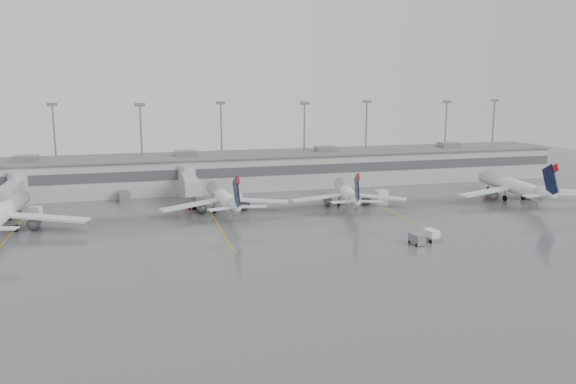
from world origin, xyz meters
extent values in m
plane|color=#4E4E51|center=(0.00, 0.00, 0.00)|extent=(260.00, 260.00, 0.00)
cube|color=#A0A09C|center=(0.00, 58.00, 4.00)|extent=(150.00, 16.00, 8.00)
cube|color=#47474C|center=(0.00, 49.95, 5.00)|extent=(150.00, 0.15, 2.20)
cube|color=#606060|center=(0.00, 58.00, 8.05)|extent=(152.00, 17.00, 0.30)
cube|color=slate|center=(-55.00, 58.00, 8.80)|extent=(5.00, 4.00, 1.30)
cube|color=slate|center=(50.00, 58.00, 8.80)|extent=(5.00, 4.00, 1.30)
cylinder|color=gray|center=(-50.00, 67.50, 10.00)|extent=(0.44, 0.44, 20.00)
cube|color=slate|center=(-50.00, 67.50, 20.20)|extent=(2.40, 0.50, 0.80)
cylinder|color=gray|center=(-30.00, 60.00, 10.00)|extent=(0.44, 0.44, 20.00)
cube|color=slate|center=(-30.00, 60.00, 20.20)|extent=(2.40, 0.50, 0.80)
cylinder|color=gray|center=(-10.00, 67.50, 10.00)|extent=(0.44, 0.44, 20.00)
cube|color=slate|center=(-10.00, 67.50, 20.20)|extent=(2.40, 0.50, 0.80)
cylinder|color=gray|center=(10.00, 60.00, 10.00)|extent=(0.44, 0.44, 20.00)
cube|color=slate|center=(10.00, 60.00, 20.20)|extent=(2.40, 0.50, 0.80)
cylinder|color=gray|center=(30.00, 67.50, 10.00)|extent=(0.44, 0.44, 20.00)
cube|color=slate|center=(30.00, 67.50, 20.20)|extent=(2.40, 0.50, 0.80)
cylinder|color=gray|center=(50.00, 60.00, 10.00)|extent=(0.44, 0.44, 20.00)
cube|color=slate|center=(50.00, 60.00, 20.20)|extent=(2.40, 0.50, 0.80)
cylinder|color=gray|center=(70.00, 67.50, 10.00)|extent=(0.44, 0.44, 20.00)
cube|color=slate|center=(70.00, 67.50, 20.20)|extent=(2.40, 0.50, 0.80)
cylinder|color=#A0A2A5|center=(-55.50, 50.00, 3.50)|extent=(4.00, 4.00, 7.00)
cube|color=#A0A2A5|center=(-55.50, 43.50, 4.30)|extent=(2.80, 13.00, 2.60)
cube|color=#A0A2A5|center=(-55.50, 36.00, 4.30)|extent=(3.40, 2.40, 3.00)
cylinder|color=gray|center=(-55.50, 36.00, 1.40)|extent=(0.70, 0.70, 2.80)
cube|color=black|center=(-55.50, 36.00, 0.35)|extent=(2.20, 1.20, 0.70)
cylinder|color=#A0A2A5|center=(-20.50, 50.00, 3.50)|extent=(4.00, 4.00, 7.00)
cube|color=#A0A2A5|center=(-20.50, 43.50, 4.30)|extent=(2.80, 13.00, 2.60)
cube|color=#A0A2A5|center=(-20.50, 36.00, 4.30)|extent=(3.40, 2.40, 3.00)
cylinder|color=gray|center=(-20.50, 36.00, 1.40)|extent=(0.70, 0.70, 2.80)
cube|color=black|center=(-20.50, 36.00, 0.35)|extent=(2.20, 1.20, 0.70)
cube|color=#C4900B|center=(-52.50, 24.00, 0.01)|extent=(0.25, 40.00, 0.01)
cube|color=#C4900B|center=(-17.50, 24.00, 0.01)|extent=(0.25, 40.00, 0.01)
cube|color=#C4900B|center=(17.50, 24.00, 0.01)|extent=(0.25, 40.00, 0.01)
cube|color=#C4900B|center=(52.50, 24.00, 0.01)|extent=(0.25, 40.00, 0.01)
cylinder|color=white|center=(-53.97, 28.77, 3.27)|extent=(4.65, 24.16, 3.27)
cone|color=white|center=(-53.19, 42.28, 3.27)|extent=(3.44, 3.24, 3.27)
cube|color=white|center=(-46.52, 25.28, 2.40)|extent=(14.25, 7.80, 0.38)
cylinder|color=black|center=(-53.40, 38.57, 0.49)|extent=(0.44, 1.00, 0.98)
cylinder|color=black|center=(-51.81, 26.46, 0.60)|extent=(0.56, 1.23, 1.20)
cylinder|color=white|center=(-15.03, 33.64, 2.84)|extent=(3.96, 20.97, 2.84)
cone|color=white|center=(-15.66, 45.38, 2.84)|extent=(2.98, 2.80, 2.84)
cone|color=white|center=(-14.35, 21.06, 3.22)|extent=(3.09, 4.88, 2.84)
cube|color=white|center=(-21.51, 30.64, 2.08)|extent=(12.38, 6.73, 0.33)
cube|color=white|center=(-8.26, 31.35, 2.08)|extent=(12.54, 5.55, 0.33)
cube|color=black|center=(-14.32, 20.58, 5.97)|extent=(0.57, 5.34, 6.20)
cube|color=maroon|center=(-14.25, 19.35, 8.43)|extent=(0.39, 1.93, 1.80)
cylinder|color=black|center=(-15.49, 42.16, 0.43)|extent=(0.38, 0.87, 0.85)
cylinder|color=black|center=(-16.91, 31.64, 0.52)|extent=(0.48, 1.06, 1.04)
cylinder|color=black|center=(-12.94, 31.86, 0.52)|extent=(0.48, 1.06, 1.04)
cylinder|color=white|center=(11.15, 32.71, 2.67)|extent=(6.61, 19.73, 2.67)
cone|color=white|center=(13.40, 43.52, 2.67)|extent=(3.12, 2.99, 2.67)
cone|color=white|center=(8.74, 21.11, 3.03)|extent=(3.52, 4.90, 2.67)
cube|color=white|center=(4.54, 31.54, 1.96)|extent=(11.76, 3.56, 0.31)
cube|color=white|center=(16.75, 29.00, 1.96)|extent=(11.20, 7.76, 0.31)
cube|color=black|center=(8.65, 20.67, 5.61)|extent=(1.28, 4.96, 5.83)
cube|color=maroon|center=(8.41, 19.54, 7.93)|extent=(0.63, 1.82, 1.69)
cylinder|color=black|center=(12.79, 40.56, 0.40)|extent=(0.47, 0.85, 0.80)
cylinder|color=black|center=(8.96, 31.34, 0.49)|extent=(0.59, 1.04, 0.98)
cylinder|color=black|center=(12.62, 30.58, 0.49)|extent=(0.59, 1.04, 0.98)
cylinder|color=white|center=(48.17, 28.86, 3.09)|extent=(5.42, 22.86, 3.09)
cone|color=white|center=(49.50, 41.56, 3.09)|extent=(3.37, 3.19, 3.09)
cone|color=white|center=(46.76, 15.24, 3.50)|extent=(3.61, 5.44, 3.09)
cube|color=white|center=(40.70, 26.74, 2.27)|extent=(13.65, 5.42, 0.36)
cube|color=white|center=(55.05, 25.25, 2.27)|extent=(13.32, 7.88, 0.36)
cube|color=black|center=(46.70, 14.72, 6.49)|extent=(0.91, 5.80, 6.74)
cube|color=maroon|center=(46.56, 13.39, 9.17)|extent=(0.52, 2.10, 1.96)
cylinder|color=black|center=(49.13, 38.08, 0.46)|extent=(0.45, 0.96, 0.93)
cylinder|color=black|center=(45.81, 27.03, 0.57)|extent=(0.58, 1.17, 1.13)
cylinder|color=black|center=(50.11, 26.59, 0.57)|extent=(0.58, 1.17, 1.13)
cube|color=white|center=(14.38, 2.58, 0.96)|extent=(1.92, 2.74, 1.91)
cube|color=slate|center=(14.38, 2.58, 0.37)|extent=(2.18, 3.19, 0.74)
cylinder|color=black|center=(13.40, 3.52, 0.30)|extent=(0.31, 0.62, 0.59)
cylinder|color=black|center=(15.08, 3.74, 0.30)|extent=(0.31, 0.62, 0.59)
cylinder|color=black|center=(13.68, 1.41, 0.30)|extent=(0.31, 0.62, 0.59)
cylinder|color=black|center=(15.36, 1.64, 0.30)|extent=(0.31, 0.62, 0.59)
cube|color=slate|center=(11.18, 1.38, 0.90)|extent=(1.86, 2.83, 1.61)
cylinder|color=black|center=(10.40, 2.23, 0.27)|extent=(0.28, 0.55, 0.53)
cylinder|color=black|center=(11.96, 0.53, 0.27)|extent=(0.28, 0.55, 0.53)
cube|color=white|center=(-50.83, 39.47, 0.79)|extent=(2.61, 2.16, 1.59)
cube|color=white|center=(-11.46, 39.64, 0.97)|extent=(3.22, 2.71, 1.94)
cube|color=white|center=(20.65, 36.02, 0.95)|extent=(3.01, 2.34, 1.90)
cube|color=slate|center=(-34.37, 47.69, 1.10)|extent=(2.80, 3.85, 2.20)
cone|color=red|center=(-21.11, 34.89, 0.40)|extent=(0.50, 0.50, 0.80)
cone|color=red|center=(19.37, 38.38, 0.32)|extent=(0.40, 0.40, 0.64)
cone|color=red|center=(42.10, 29.08, 0.34)|extent=(0.42, 0.42, 0.67)
camera|label=1|loc=(-30.76, -76.17, 25.24)|focal=35.00mm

